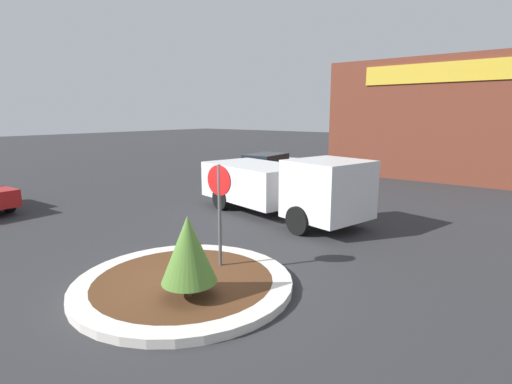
% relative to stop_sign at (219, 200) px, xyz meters
% --- Properties ---
extents(ground_plane, '(120.00, 120.00, 0.00)m').
position_rel_stop_sign_xyz_m(ground_plane, '(-0.06, -0.97, -1.56)').
color(ground_plane, '#2D2D30').
extents(traffic_island, '(4.18, 4.18, 0.16)m').
position_rel_stop_sign_xyz_m(traffic_island, '(-0.06, -0.97, -1.48)').
color(traffic_island, beige).
rests_on(traffic_island, ground_plane).
extents(stop_sign, '(0.62, 0.07, 2.29)m').
position_rel_stop_sign_xyz_m(stop_sign, '(0.00, 0.00, 0.00)').
color(stop_sign, '#4C4C51').
rests_on(stop_sign, ground_plane).
extents(island_shrub, '(0.97, 0.97, 1.45)m').
position_rel_stop_sign_xyz_m(island_shrub, '(0.58, -1.39, -0.54)').
color(island_shrub, brown).
rests_on(island_shrub, traffic_island).
extents(utility_truck, '(6.36, 3.35, 2.01)m').
position_rel_stop_sign_xyz_m(utility_truck, '(-1.66, 4.63, -0.52)').
color(utility_truck, silver).
rests_on(utility_truck, ground_plane).
extents(storefront_building, '(13.72, 6.07, 5.97)m').
position_rel_stop_sign_xyz_m(storefront_building, '(1.60, 17.49, 1.43)').
color(storefront_building, brown).
rests_on(storefront_building, ground_plane).
extents(parked_sedan_white, '(2.13, 4.83, 1.25)m').
position_rel_stop_sign_xyz_m(parked_sedan_white, '(-6.85, 10.88, -0.91)').
color(parked_sedan_white, silver).
rests_on(parked_sedan_white, ground_plane).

